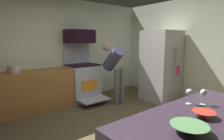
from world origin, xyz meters
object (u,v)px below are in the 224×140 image
(microwave, at_px, (80,36))
(stock_pot, at_px, (14,69))
(oven_range, at_px, (83,81))
(wine_glass_near, at_px, (189,93))
(refrigerator, at_px, (161,66))
(mixing_bowl_large, at_px, (189,129))
(wine_glass_mid, at_px, (203,93))
(person_cook, at_px, (115,67))
(mixing_bowl_small, at_px, (204,114))

(microwave, relative_size, stock_pot, 3.00)
(oven_range, distance_m, microwave, 1.16)
(wine_glass_near, bearing_deg, microwave, 80.59)
(refrigerator, bearing_deg, oven_range, 142.27)
(mixing_bowl_large, bearing_deg, wine_glass_mid, 18.20)
(mixing_bowl_large, height_order, wine_glass_near, wine_glass_near)
(oven_range, height_order, stock_pot, oven_range)
(stock_pot, bearing_deg, refrigerator, -21.49)
(oven_range, xyz_separation_m, person_cook, (0.55, -0.65, 0.39))
(wine_glass_mid, bearing_deg, oven_range, 82.17)
(wine_glass_near, bearing_deg, mixing_bowl_small, -129.87)
(mixing_bowl_large, relative_size, stock_pot, 1.14)
(person_cook, relative_size, wine_glass_near, 8.87)
(mixing_bowl_small, xyz_separation_m, wine_glass_mid, (0.31, 0.16, 0.10))
(refrigerator, relative_size, wine_glass_near, 10.78)
(refrigerator, distance_m, mixing_bowl_small, 3.28)
(person_cook, relative_size, wine_glass_mid, 8.72)
(person_cook, height_order, mixing_bowl_small, person_cook)
(microwave, relative_size, mixing_bowl_large, 2.62)
(oven_range, xyz_separation_m, stock_pot, (-1.60, 0.02, 0.47))
(oven_range, bearing_deg, wine_glass_near, -99.69)
(wine_glass_mid, bearing_deg, stock_pot, 108.82)
(person_cook, height_order, mixing_bowl_large, person_cook)
(microwave, xyz_separation_m, mixing_bowl_large, (-1.14, -3.65, -0.73))
(wine_glass_near, bearing_deg, refrigerator, 42.39)
(microwave, relative_size, wine_glass_mid, 4.34)
(wine_glass_near, xyz_separation_m, wine_glass_mid, (0.09, -0.11, -0.00))
(oven_range, xyz_separation_m, mixing_bowl_small, (-0.77, -3.49, 0.42))
(mixing_bowl_small, xyz_separation_m, wine_glass_near, (0.22, 0.27, 0.10))
(mixing_bowl_small, relative_size, wine_glass_mid, 1.18)
(refrigerator, xyz_separation_m, person_cook, (-1.07, 0.60, -0.00))
(mixing_bowl_large, bearing_deg, oven_range, 72.23)
(mixing_bowl_large, bearing_deg, refrigerator, 39.95)
(person_cook, bearing_deg, wine_glass_near, -113.11)
(person_cook, distance_m, wine_glass_mid, 2.87)
(microwave, height_order, wine_glass_mid, microwave)
(person_cook, bearing_deg, stock_pot, 162.76)
(oven_range, bearing_deg, microwave, 90.00)
(wine_glass_mid, bearing_deg, mixing_bowl_small, -153.19)
(microwave, height_order, mixing_bowl_large, microwave)
(mixing_bowl_large, relative_size, mixing_bowl_small, 1.40)
(mixing_bowl_large, bearing_deg, person_cook, 59.84)
(wine_glass_near, xyz_separation_m, stock_pot, (-1.05, 3.24, -0.05))
(mixing_bowl_small, xyz_separation_m, stock_pot, (-0.83, 3.51, 0.05))
(microwave, bearing_deg, person_cook, -53.69)
(refrigerator, distance_m, wine_glass_mid, 2.94)
(refrigerator, xyz_separation_m, wine_glass_mid, (-2.07, -2.08, 0.12))
(wine_glass_mid, bearing_deg, wine_glass_near, 131.00)
(refrigerator, relative_size, mixing_bowl_small, 8.97)
(person_cook, relative_size, stock_pot, 6.03)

